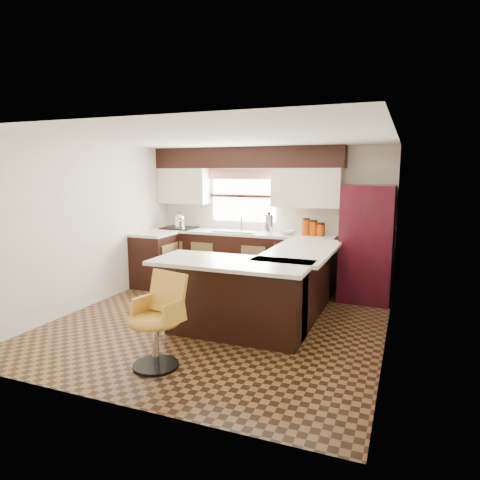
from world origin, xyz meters
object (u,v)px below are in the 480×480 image
at_px(refrigerator, 367,243).
at_px(bar_chair, 154,322).
at_px(peninsula_return, 235,299).
at_px(peninsula_long, 297,284).

xyz_separation_m(refrigerator, bar_chair, (-1.75, -3.23, -0.41)).
xyz_separation_m(peninsula_return, refrigerator, (1.32, 2.12, 0.44)).
bearing_deg(peninsula_long, bar_chair, -114.62).
distance_m(peninsula_return, refrigerator, 2.54).
height_order(peninsula_long, bar_chair, bar_chair).
relative_size(peninsula_long, refrigerator, 1.09).
bearing_deg(bar_chair, peninsula_return, 82.40).
bearing_deg(bar_chair, peninsula_long, 78.98).
bearing_deg(peninsula_long, refrigerator, 55.22).
height_order(peninsula_return, refrigerator, refrigerator).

